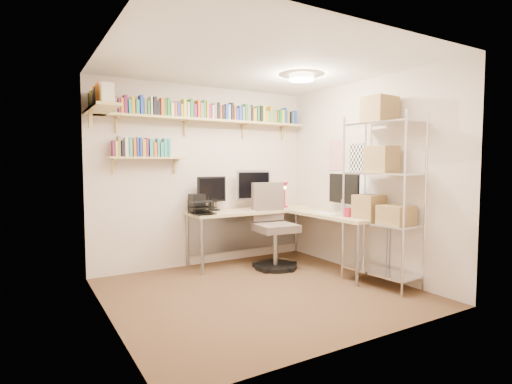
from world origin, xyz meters
TOP-DOWN VIEW (x-y plane):
  - ground at (0.00, 0.00)m, footprint 3.20×3.20m
  - room_shell at (0.00, 0.00)m, footprint 3.24×3.04m
  - wall_shelves at (-0.43, 1.30)m, footprint 3.12×1.09m
  - corner_desk at (0.70, 0.96)m, footprint 2.05×2.00m
  - office_chair at (0.71, 0.82)m, footprint 0.61×0.62m
  - wire_rack at (1.36, -0.47)m, footprint 0.50×0.90m

SIDE VIEW (x-z plane):
  - ground at x=0.00m, z-range 0.00..0.00m
  - office_chair at x=0.71m, z-range -0.09..1.07m
  - corner_desk at x=0.70m, z-range 0.09..1.42m
  - wire_rack at x=1.36m, z-range 0.18..2.38m
  - room_shell at x=0.00m, z-range 0.29..2.81m
  - wall_shelves at x=-0.43m, z-range 1.63..2.43m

